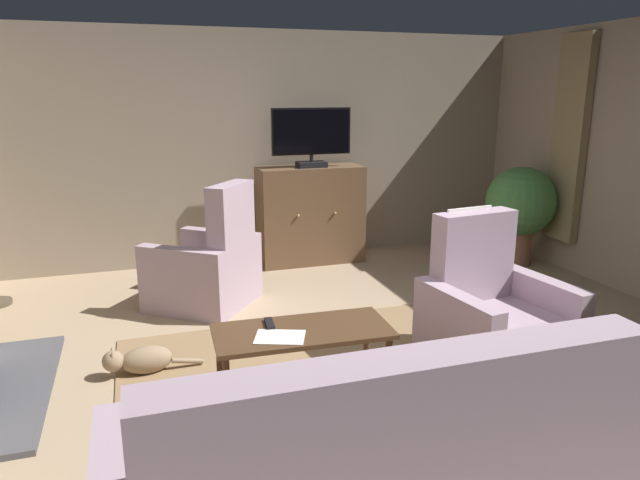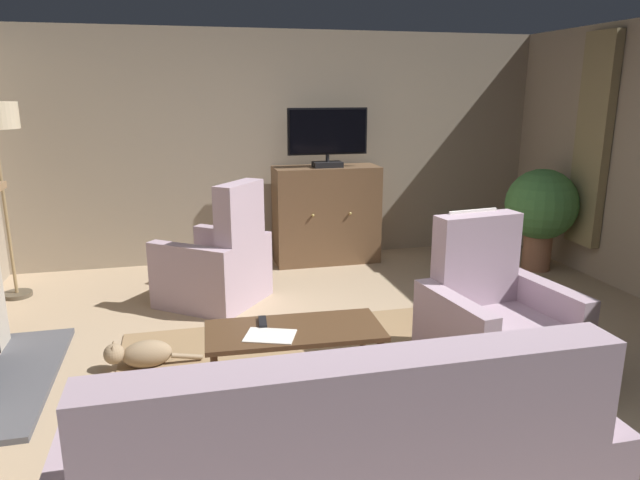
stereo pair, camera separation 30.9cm
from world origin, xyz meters
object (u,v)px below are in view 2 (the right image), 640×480
tv_cabinet (326,217)px  armchair_by_fireplace (218,266)px  tv_remote (263,322)px  television (328,136)px  folded_newspaper (270,336)px  coffee_table (294,336)px  armchair_beside_cabinet (494,324)px  potted_plant_tall_palm_by_window (541,208)px  cat (142,354)px

tv_cabinet → armchair_by_fireplace: bearing=-141.0°
tv_cabinet → tv_remote: size_ratio=6.94×
television → tv_remote: (-1.13, -2.73, -0.96)m
folded_newspaper → armchair_by_fireplace: bearing=116.5°
coffee_table → armchair_beside_cabinet: bearing=1.4°
folded_newspaper → potted_plant_tall_palm_by_window: bearing=53.9°
tv_remote → potted_plant_tall_palm_by_window: size_ratio=0.15×
television → armchair_beside_cabinet: (0.49, -2.82, -1.11)m
tv_cabinet → cat: 3.01m
television → cat: size_ratio=1.30×
tv_cabinet → potted_plant_tall_palm_by_window: potted_plant_tall_palm_by_window is taller
armchair_beside_cabinet → potted_plant_tall_palm_by_window: 2.67m
armchair_by_fireplace → potted_plant_tall_palm_by_window: armchair_by_fireplace is taller
cat → coffee_table: bearing=-33.0°
armchair_by_fireplace → cat: bearing=-117.5°
television → cat: (-1.94, -2.22, -1.34)m
folded_newspaper → television: bearing=90.1°
folded_newspaper → tv_remote: bearing=115.3°
armchair_beside_cabinet → folded_newspaper: bearing=-175.8°
folded_newspaper → cat: size_ratio=0.44×
potted_plant_tall_palm_by_window → coffee_table: bearing=-146.6°
folded_newspaper → cat: folded_newspaper is taller
television → folded_newspaper: television is taller
television → coffee_table: size_ratio=0.78×
tv_cabinet → television: television is taller
coffee_table → potted_plant_tall_palm_by_window: potted_plant_tall_palm_by_window is taller
tv_cabinet → coffee_table: (-0.95, -2.91, -0.11)m
television → armchair_by_fireplace: bearing=-142.4°
tv_cabinet → tv_remote: bearing=-112.1°
television → armchair_by_fireplace: (-1.31, -1.00, -1.09)m
television → armchair_by_fireplace: 1.98m
armchair_by_fireplace → coffee_table: bearing=-79.1°
television → cat: bearing=-131.1°
television → tv_remote: size_ratio=5.23×
coffee_table → cat: 1.22m
tv_cabinet → tv_remote: 3.01m
tv_cabinet → cat: bearing=-130.4°
folded_newspaper → coffee_table: bearing=47.0°
television → coffee_table: (-0.95, -2.86, -1.03)m
tv_remote → cat: bearing=62.9°
tv_remote → armchair_by_fireplace: armchair_by_fireplace is taller
tv_remote → armchair_by_fireplace: size_ratio=0.15×
tv_cabinet → folded_newspaper: size_ratio=3.93×
tv_cabinet → tv_remote: tv_cabinet is taller
coffee_table → armchair_by_fireplace: (-0.36, 1.85, -0.06)m
folded_newspaper → cat: 1.15m
folded_newspaper → armchair_beside_cabinet: bearing=25.0°
folded_newspaper → armchair_by_fireplace: size_ratio=0.26×
tv_remote → television: bearing=-16.9°
tv_cabinet → armchair_beside_cabinet: 2.92m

